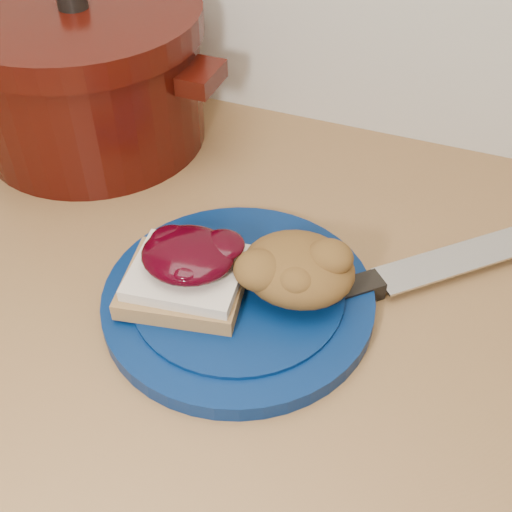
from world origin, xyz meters
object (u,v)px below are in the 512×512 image
(butter_knife, at_px, (354,325))
(dutch_oven, at_px, (87,75))
(plate, at_px, (238,299))
(chef_knife, at_px, (363,289))

(butter_knife, xyz_separation_m, dutch_oven, (-0.39, 0.19, 0.08))
(butter_knife, bearing_deg, plate, 105.86)
(butter_knife, bearing_deg, chef_knife, 12.68)
(plate, xyz_separation_m, chef_knife, (0.11, 0.05, 0.00))
(chef_knife, distance_m, butter_knife, 0.04)
(plate, distance_m, chef_knife, 0.12)
(plate, relative_size, butter_knife, 1.53)
(plate, height_order, butter_knife, plate)
(butter_knife, relative_size, dutch_oven, 0.49)
(plate, height_order, dutch_oven, dutch_oven)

